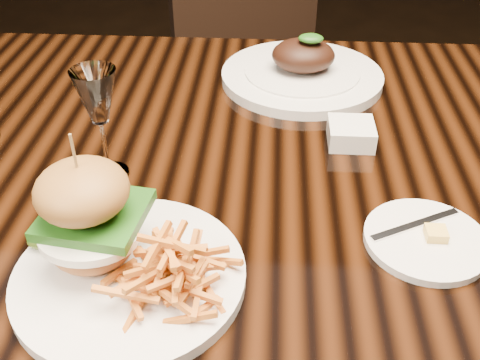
# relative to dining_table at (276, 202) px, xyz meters

# --- Properties ---
(dining_table) EXTENTS (1.60, 0.90, 0.75)m
(dining_table) POSITION_rel_dining_table_xyz_m (0.00, 0.00, 0.00)
(dining_table) COLOR black
(dining_table) RESTS_ON ground
(burger_plate) EXTENTS (0.26, 0.26, 0.18)m
(burger_plate) POSITION_rel_dining_table_xyz_m (-0.16, -0.25, 0.12)
(burger_plate) COLOR white
(burger_plate) RESTS_ON dining_table
(side_saucer) EXTENTS (0.15, 0.15, 0.02)m
(side_saucer) POSITION_rel_dining_table_xyz_m (0.18, -0.16, 0.08)
(side_saucer) COLOR white
(side_saucer) RESTS_ON dining_table
(ramekin) EXTENTS (0.09, 0.09, 0.03)m
(ramekin) POSITION_rel_dining_table_xyz_m (0.11, 0.06, 0.09)
(ramekin) COLOR white
(ramekin) RESTS_ON dining_table
(wine_glass) EXTENTS (0.06, 0.06, 0.16)m
(wine_glass) POSITION_rel_dining_table_xyz_m (-0.24, -0.05, 0.19)
(wine_glass) COLOR white
(wine_glass) RESTS_ON dining_table
(far_dish) EXTENTS (0.29, 0.29, 0.09)m
(far_dish) POSITION_rel_dining_table_xyz_m (0.04, 0.26, 0.09)
(far_dish) COLOR white
(far_dish) RESTS_ON dining_table
(chair_far) EXTENTS (0.61, 0.61, 0.95)m
(chair_far) POSITION_rel_dining_table_xyz_m (-0.05, 0.88, -0.13)
(chair_far) COLOR black
(chair_far) RESTS_ON ground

